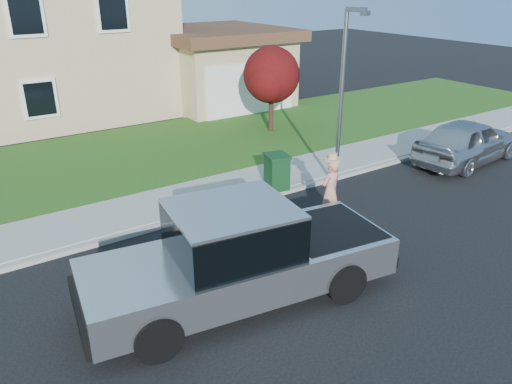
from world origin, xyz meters
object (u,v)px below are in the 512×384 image
woman (330,190)px  street_lamp (343,92)px  pickup_truck (239,257)px  trash_bin (277,171)px  sedan (468,141)px  ornamental_tree (272,77)px

woman → street_lamp: 2.98m
pickup_truck → trash_bin: 5.40m
sedan → street_lamp: 5.78m
ornamental_tree → trash_bin: bearing=-124.0°
woman → sedan: 6.96m
sedan → trash_bin: (-6.92, 1.49, -0.10)m
trash_bin → street_lamp: bearing=-15.1°
woman → street_lamp: size_ratio=0.36×
sedan → street_lamp: bearing=78.2°
street_lamp → trash_bin: bearing=129.9°
pickup_truck → woman: 4.06m
woman → street_lamp: street_lamp is taller
street_lamp → pickup_truck: bearing=-172.3°
ornamental_tree → pickup_truck: bearing=-128.6°
pickup_truck → sedan: (10.65, 2.41, -0.17)m
pickup_truck → trash_bin: (3.73, 3.89, -0.27)m
ornamental_tree → trash_bin: ornamental_tree is taller
ornamental_tree → sedan: bearing=-62.2°
woman → trash_bin: woman is taller
woman → ornamental_tree: ornamental_tree is taller
pickup_truck → trash_bin: bearing=54.1°
woman → street_lamp: bearing=-150.6°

